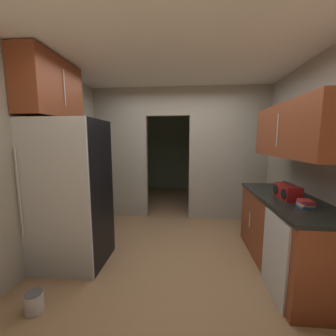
{
  "coord_description": "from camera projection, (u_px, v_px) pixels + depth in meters",
  "views": [
    {
      "loc": [
        0.17,
        -2.6,
        1.61
      ],
      "look_at": [
        -0.16,
        0.96,
        1.12
      ],
      "focal_mm": 22.22,
      "sensor_mm": 36.0,
      "label": 1
    }
  ],
  "objects": [
    {
      "name": "upper_cabinet_fridgeside",
      "position": [
        51.0,
        88.0,
        2.59
      ],
      "size": [
        0.36,
        0.94,
        0.72
      ],
      "color": "brown"
    },
    {
      "name": "kitchen_flank_left",
      "position": [
        14.0,
        166.0,
        2.34
      ],
      "size": [
        0.1,
        4.1,
        2.62
      ],
      "primitive_type": "cube",
      "color": "#9E998C",
      "rests_on": "ground"
    },
    {
      "name": "upper_cabinet_counterside",
      "position": [
        294.0,
        130.0,
        2.39
      ],
      "size": [
        0.36,
        1.53,
        0.62
      ],
      "color": "brown"
    },
    {
      "name": "kitchen_partition",
      "position": [
        182.0,
        151.0,
        4.18
      ],
      "size": [
        3.44,
        0.12,
        2.62
      ],
      "color": "#9E998C",
      "rests_on": "ground"
    },
    {
      "name": "paint_can",
      "position": [
        34.0,
        302.0,
        1.95
      ],
      "size": [
        0.16,
        0.16,
        0.19
      ],
      "color": "silver",
      "rests_on": "ground"
    },
    {
      "name": "dishwasher",
      "position": [
        274.0,
        256.0,
        2.12
      ],
      "size": [
        0.02,
        0.56,
        0.85
      ],
      "color": "#B7BABC",
      "rests_on": "ground"
    },
    {
      "name": "boombox",
      "position": [
        287.0,
        192.0,
        2.46
      ],
      "size": [
        0.19,
        0.37,
        0.19
      ],
      "color": "maroon",
      "rests_on": "lower_cabinet_run"
    },
    {
      "name": "lower_cabinet_run",
      "position": [
        286.0,
        234.0,
        2.56
      ],
      "size": [
        0.66,
        1.7,
        0.91
      ],
      "color": "brown",
      "rests_on": "ground"
    },
    {
      "name": "adjoining_room_shell",
      "position": [
        181.0,
        150.0,
        6.0
      ],
      "size": [
        3.44,
        2.67,
        2.62
      ],
      "color": "slate",
      "rests_on": "ground"
    },
    {
      "name": "book_stack",
      "position": [
        306.0,
        204.0,
        2.14
      ],
      "size": [
        0.14,
        0.15,
        0.08
      ],
      "color": "#2D609E",
      "rests_on": "lower_cabinet_run"
    },
    {
      "name": "kitchen_overhead_slab",
      "position": [
        176.0,
        65.0,
        2.91
      ],
      "size": [
        3.84,
        7.19,
        0.06
      ],
      "primitive_type": "cube",
      "color": "silver"
    },
    {
      "name": "refrigerator",
      "position": [
        70.0,
        194.0,
        2.64
      ],
      "size": [
        0.86,
        0.74,
        1.85
      ],
      "color": "black",
      "rests_on": "ground"
    },
    {
      "name": "ground",
      "position": [
        173.0,
        260.0,
        2.8
      ],
      "size": [
        20.0,
        20.0,
        0.0
      ],
      "primitive_type": "plane",
      "color": "#93704C"
    }
  ]
}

